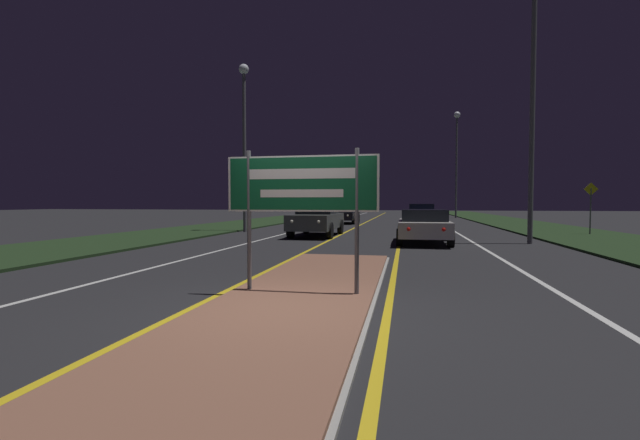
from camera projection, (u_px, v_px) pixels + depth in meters
name	position (u px, v px, depth m)	size (l,w,h in m)	color
ground_plane	(287.00, 310.00, 6.08)	(160.00, 160.00, 0.00)	#232326
median_island	(302.00, 295.00, 6.92)	(2.43, 10.03, 0.10)	#999993
verge_left	(230.00, 226.00, 27.55)	(5.00, 100.00, 0.08)	#1E3319
verge_right	(549.00, 229.00, 23.80)	(5.00, 100.00, 0.08)	#1E3319
centre_line_yellow_left	(363.00, 224.00, 30.85)	(0.12, 70.00, 0.01)	gold
centre_line_yellow_right	(402.00, 224.00, 30.29)	(0.12, 70.00, 0.01)	gold
lane_line_white_left	(325.00, 223.00, 31.40)	(0.12, 70.00, 0.01)	silver
lane_line_white_right	(443.00, 225.00, 29.74)	(0.12, 70.00, 0.01)	silver
edge_line_white_left	(285.00, 223.00, 31.99)	(0.10, 70.00, 0.01)	silver
edge_line_white_right	(489.00, 225.00, 29.15)	(0.10, 70.00, 0.01)	silver
highway_sign	(301.00, 190.00, 6.84)	(2.48, 0.07, 2.29)	#56565B
streetlight_left_near	(244.00, 124.00, 22.18)	(0.52, 0.52, 8.69)	#56565B
streetlight_right_near	(533.00, 66.00, 15.66)	(0.52, 0.52, 10.39)	#56565B
streetlight_right_far	(457.00, 145.00, 42.53)	(0.62, 0.62, 10.57)	#56565B
car_receding_0	(424.00, 225.00, 16.04)	(1.95, 4.20, 1.28)	silver
car_receding_1	(421.00, 214.00, 29.29)	(1.95, 4.63, 1.45)	navy
car_approaching_0	(317.00, 218.00, 19.66)	(1.93, 4.80, 1.54)	#4C514C
car_approaching_1	(344.00, 213.00, 31.64)	(1.97, 4.64, 1.41)	black
car_approaching_2	(335.00, 210.00, 46.81)	(1.99, 4.75, 1.35)	black
warning_sign	(591.00, 203.00, 19.74)	(0.60, 0.06, 2.38)	#56565B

